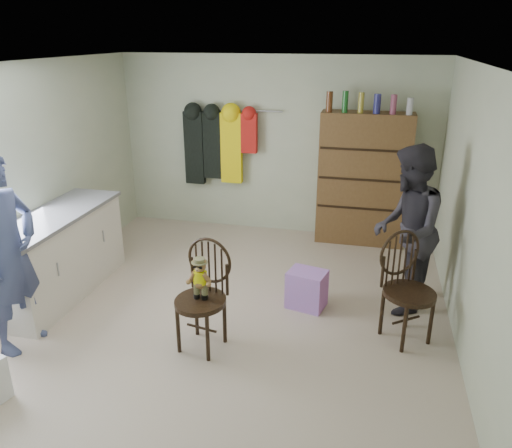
% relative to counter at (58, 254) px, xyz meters
% --- Properties ---
extents(ground_plane, '(5.00, 5.00, 0.00)m').
position_rel_counter_xyz_m(ground_plane, '(1.95, 0.00, -0.47)').
color(ground_plane, beige).
rests_on(ground_plane, ground).
extents(room_walls, '(5.00, 5.00, 5.00)m').
position_rel_counter_xyz_m(room_walls, '(1.95, 0.53, 1.11)').
color(room_walls, beige).
rests_on(room_walls, ground).
extents(counter, '(0.64, 1.86, 0.94)m').
position_rel_counter_xyz_m(counter, '(0.00, 0.00, 0.00)').
color(counter, silver).
rests_on(counter, ground).
extents(chair_front, '(0.55, 0.55, 1.04)m').
position_rel_counter_xyz_m(chair_front, '(1.89, -0.59, 0.12)').
color(chair_front, black).
rests_on(chair_front, ground).
extents(chair_far, '(0.66, 0.66, 1.06)m').
position_rel_counter_xyz_m(chair_far, '(3.69, -0.02, 0.10)').
color(chair_far, black).
rests_on(chair_far, ground).
extents(striped_bag, '(0.45, 0.38, 0.41)m').
position_rel_counter_xyz_m(striped_bag, '(2.73, 0.33, -0.27)').
color(striped_bag, '#E572CA').
rests_on(striped_bag, ground).
extents(person_left, '(0.49, 0.71, 1.85)m').
position_rel_counter_xyz_m(person_left, '(0.21, -0.96, 0.45)').
color(person_left, '#424D79').
rests_on(person_left, ground).
extents(person_right, '(0.72, 0.90, 1.75)m').
position_rel_counter_xyz_m(person_right, '(3.69, 0.56, 0.41)').
color(person_right, '#2D2B33').
rests_on(person_right, ground).
extents(dresser, '(1.20, 0.39, 2.07)m').
position_rel_counter_xyz_m(dresser, '(3.20, 2.30, 0.44)').
color(dresser, brown).
rests_on(dresser, ground).
extents(coat_rack, '(1.42, 0.12, 1.09)m').
position_rel_counter_xyz_m(coat_rack, '(1.12, 2.38, 0.78)').
color(coat_rack, '#99999E').
rests_on(coat_rack, ground).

